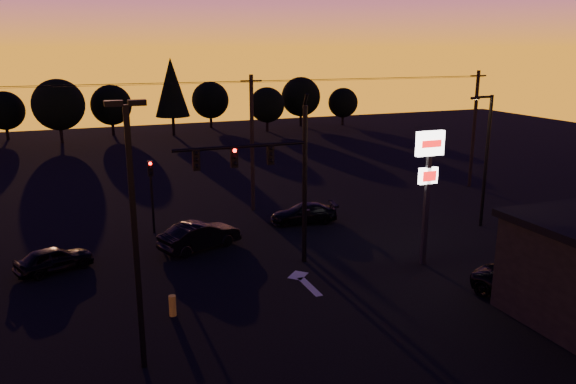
# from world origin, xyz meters

# --- Properties ---
(ground) EXTENTS (120.00, 120.00, 0.00)m
(ground) POSITION_xyz_m (0.00, 0.00, 0.00)
(ground) COLOR black
(ground) RESTS_ON ground
(lane_arrow) EXTENTS (1.20, 3.10, 0.01)m
(lane_arrow) POSITION_xyz_m (0.50, 1.67, 0.01)
(lane_arrow) COLOR beige
(lane_arrow) RESTS_ON ground
(traffic_signal_mast) EXTENTS (6.79, 0.52, 8.58)m
(traffic_signal_mast) POSITION_xyz_m (-0.10, 3.99, 4.94)
(traffic_signal_mast) COLOR black
(traffic_signal_mast) RESTS_ON ground
(secondary_signal) EXTENTS (0.30, 0.31, 4.35)m
(secondary_signal) POSITION_xyz_m (-5.00, 11.49, 2.86)
(secondary_signal) COLOR black
(secondary_signal) RESTS_ON ground
(parking_lot_light) EXTENTS (1.25, 0.30, 9.14)m
(parking_lot_light) POSITION_xyz_m (-7.50, -3.00, 5.27)
(parking_lot_light) COLOR black
(parking_lot_light) RESTS_ON ground
(pylon_sign) EXTENTS (1.50, 0.28, 6.80)m
(pylon_sign) POSITION_xyz_m (7.00, 1.50, 4.91)
(pylon_sign) COLOR black
(pylon_sign) RESTS_ON ground
(streetlight) EXTENTS (1.55, 0.35, 8.00)m
(streetlight) POSITION_xyz_m (13.91, 5.50, 4.42)
(streetlight) COLOR black
(streetlight) RESTS_ON ground
(utility_pole_1) EXTENTS (1.40, 0.26, 9.00)m
(utility_pole_1) POSITION_xyz_m (2.00, 14.00, 4.59)
(utility_pole_1) COLOR black
(utility_pole_1) RESTS_ON ground
(utility_pole_2) EXTENTS (1.40, 0.26, 9.00)m
(utility_pole_2) POSITION_xyz_m (20.00, 14.00, 4.59)
(utility_pole_2) COLOR black
(utility_pole_2) RESTS_ON ground
(power_wires) EXTENTS (36.00, 1.22, 0.07)m
(power_wires) POSITION_xyz_m (2.00, 14.00, 8.57)
(power_wires) COLOR black
(power_wires) RESTS_ON ground
(bollard) EXTENTS (0.30, 0.30, 0.89)m
(bollard) POSITION_xyz_m (-5.89, 0.43, 0.44)
(bollard) COLOR gold
(bollard) RESTS_ON ground
(tree_1) EXTENTS (4.54, 4.54, 5.71)m
(tree_1) POSITION_xyz_m (-16.00, 53.00, 3.43)
(tree_1) COLOR black
(tree_1) RESTS_ON ground
(tree_2) EXTENTS (5.77, 5.78, 7.26)m
(tree_2) POSITION_xyz_m (-10.00, 48.00, 4.37)
(tree_2) COLOR black
(tree_2) RESTS_ON ground
(tree_3) EXTENTS (4.95, 4.95, 6.22)m
(tree_3) POSITION_xyz_m (-4.00, 52.00, 3.75)
(tree_3) COLOR black
(tree_3) RESTS_ON ground
(tree_4) EXTENTS (4.18, 4.18, 9.50)m
(tree_4) POSITION_xyz_m (3.00, 49.00, 5.93)
(tree_4) COLOR black
(tree_4) RESTS_ON ground
(tree_5) EXTENTS (4.95, 4.95, 6.22)m
(tree_5) POSITION_xyz_m (9.00, 54.00, 3.75)
(tree_5) COLOR black
(tree_5) RESTS_ON ground
(tree_6) EXTENTS (4.54, 4.54, 5.71)m
(tree_6) POSITION_xyz_m (15.00, 48.00, 3.43)
(tree_6) COLOR black
(tree_6) RESTS_ON ground
(tree_7) EXTENTS (5.36, 5.36, 6.74)m
(tree_7) POSITION_xyz_m (21.00, 51.00, 4.06)
(tree_7) COLOR black
(tree_7) RESTS_ON ground
(tree_8) EXTENTS (4.12, 4.12, 5.19)m
(tree_8) POSITION_xyz_m (27.00, 50.00, 3.12)
(tree_8) COLOR black
(tree_8) RESTS_ON ground
(car_left) EXTENTS (3.95, 2.69, 1.25)m
(car_left) POSITION_xyz_m (-10.43, 7.32, 0.63)
(car_left) COLOR black
(car_left) RESTS_ON ground
(car_mid) EXTENTS (4.80, 3.10, 1.49)m
(car_mid) POSITION_xyz_m (-3.05, 7.84, 0.75)
(car_mid) COLOR black
(car_mid) RESTS_ON ground
(car_right) EXTENTS (4.41, 2.36, 1.22)m
(car_right) POSITION_xyz_m (4.06, 10.09, 0.61)
(car_right) COLOR black
(car_right) RESTS_ON ground
(suv_parked) EXTENTS (3.88, 5.25, 1.32)m
(suv_parked) POSITION_xyz_m (8.72, -3.89, 0.66)
(suv_parked) COLOR black
(suv_parked) RESTS_ON ground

